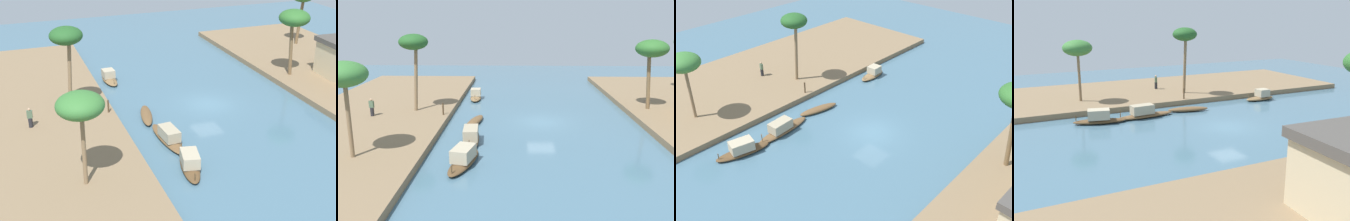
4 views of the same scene
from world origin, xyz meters
TOP-DOWN VIEW (x-y plane):
  - river_water at (0.00, 0.00)m, footprint 73.55×73.55m
  - riverbank_left at (0.00, -15.54)m, footprint 42.47×14.23m
  - sampan_foreground at (9.36, -5.67)m, footprint 4.53×2.16m
  - sampan_midstream at (0.72, -5.98)m, footprint 4.03×1.73m
  - sampan_with_red_awning at (5.29, -5.71)m, footprint 5.41×1.56m
  - sampan_downstream_large at (-8.56, -6.91)m, footprint 3.56×1.38m
  - person_on_near_bank at (0.28, -15.23)m, footprint 0.39×0.44m
  - mooring_post at (-0.28, -8.94)m, footprint 0.14×0.14m
  - palm_tree_left_near at (-1.72, -11.66)m, footprint 2.63×2.63m
  - palm_tree_left_far at (9.49, -12.67)m, footprint 2.87×2.87m

SIDE VIEW (x-z plane):
  - river_water at x=0.00m, z-range 0.00..0.00m
  - sampan_midstream at x=0.72m, z-range 0.00..0.45m
  - riverbank_left at x=0.00m, z-range 0.00..0.54m
  - sampan_downstream_large at x=-8.56m, z-range -0.16..1.04m
  - sampan_with_red_awning at x=5.29m, z-range -0.16..1.05m
  - sampan_foreground at x=9.36m, z-range -0.14..1.09m
  - mooring_post at x=-0.28m, z-range 0.54..1.64m
  - person_on_near_bank at x=0.28m, z-range 0.45..2.05m
  - palm_tree_left_far at x=9.49m, z-range 2.72..8.81m
  - palm_tree_left_near at x=-1.72m, z-range 3.20..10.34m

